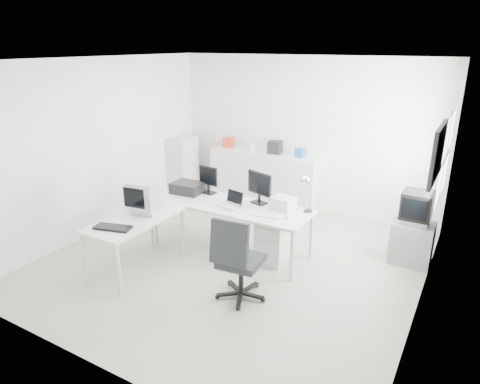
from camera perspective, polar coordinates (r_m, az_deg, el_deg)
The scene contains 30 objects.
floor at distance 6.30m, azimuth -0.92°, elevation -9.15°, with size 5.00×5.00×0.01m, color beige.
ceiling at distance 5.54m, azimuth -1.08°, elevation 17.24°, with size 5.00×5.00×0.01m, color white.
back_wall at distance 7.95m, azimuth 8.38°, elevation 7.51°, with size 5.00×0.02×2.80m, color silver.
left_wall at distance 7.33m, azimuth -18.11°, elevation 5.75°, with size 0.02×5.00×2.80m, color silver.
right_wall at distance 5.02m, azimuth 24.31°, elevation -1.07°, with size 0.02×5.00×2.80m, color silver.
window at distance 6.12m, azimuth 25.72°, elevation 4.15°, with size 0.02×1.20×1.10m, color white, non-canonical shape.
wall_picture at distance 4.98m, azimuth 24.90°, elevation 4.74°, with size 0.04×0.90×0.60m, color black, non-canonical shape.
main_desk at distance 6.44m, azimuth -1.28°, elevation -4.75°, with size 2.40×0.80×0.75m, color silver, non-canonical shape.
side_desk at distance 6.13m, azimuth -13.58°, elevation -6.64°, with size 0.70×1.40×0.75m, color silver, non-canonical shape.
drawer_pedestal at distance 6.21m, azimuth 4.54°, elevation -6.52°, with size 0.40×0.50×0.60m, color silver.
inkjet_printer at distance 6.80m, azimuth -7.01°, elevation 0.58°, with size 0.47×0.36×0.17m, color black.
lcd_monitor_small at distance 6.70m, azimuth -4.24°, elevation 1.61°, with size 0.35×0.20×0.43m, color black, non-canonical shape.
lcd_monitor_large at distance 6.26m, azimuth 2.61°, elevation 0.47°, with size 0.44×0.18×0.46m, color black, non-canonical shape.
laptop at distance 6.15m, azimuth -1.40°, elevation -1.01°, with size 0.34×0.36×0.23m, color #B7B7BA, non-canonical shape.
white_keyboard at distance 5.88m, azimuth 3.37°, elevation -3.15°, with size 0.37×0.12×0.02m, color silver.
white_mouse at distance 5.79m, azimuth 6.25°, elevation -3.31°, with size 0.07×0.07×0.07m, color silver.
laser_printer at distance 6.12m, azimuth 5.78°, elevation -1.47°, with size 0.31×0.27×0.18m, color #BBBBBB.
desk_lamp at distance 6.02m, azimuth 9.17°, elevation -0.60°, with size 0.15×0.15×0.45m, color silver, non-canonical shape.
crt_monitor at distance 6.07m, azimuth -12.41°, elevation -0.84°, with size 0.36×0.36×0.41m, color #B7B7BA, non-canonical shape.
black_keyboard at distance 5.72m, azimuth -16.61°, elevation -4.56°, with size 0.48×0.19×0.03m, color black.
office_chair at distance 5.22m, azimuth 0.14°, elevation -8.66°, with size 0.64×0.64×1.10m, color #242629, non-canonical shape.
tv_cabinet at distance 6.61m, azimuth 21.90°, elevation -6.26°, with size 0.56×0.46×0.61m, color gray.
crt_tv at distance 6.41m, azimuth 22.49°, elevation -1.98°, with size 0.50×0.48×0.45m, color black, non-canonical shape.
sideboard at distance 8.19m, azimuth 3.30°, elevation 1.74°, with size 2.12×0.53×1.06m, color silver.
clutter_box_a at distance 8.40m, azimuth -1.53°, elevation 6.63°, with size 0.19×0.17×0.19m, color red.
clutter_box_b at distance 8.16m, azimuth 1.49°, elevation 6.10°, with size 0.15×0.12×0.15m, color silver.
clutter_box_c at distance 7.93m, azimuth 4.68°, elevation 5.98°, with size 0.23×0.21×0.23m, color black.
clutter_box_d at distance 7.74m, azimuth 8.03°, elevation 5.24°, with size 0.16×0.14×0.16m, color blue.
clutter_bottle at distance 8.58m, azimuth -3.11°, elevation 7.00°, with size 0.07×0.07×0.22m, color silver.
filing_cabinet at distance 8.69m, azimuth -7.61°, elevation 3.26°, with size 0.43×0.52×1.24m, color silver.
Camera 1 is at (2.85, -4.74, 3.00)m, focal length 32.00 mm.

